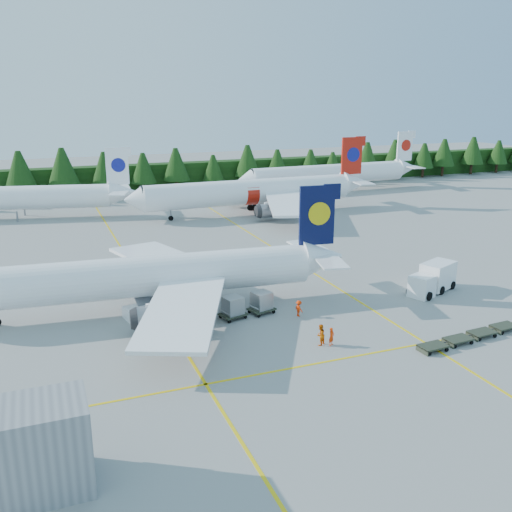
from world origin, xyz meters
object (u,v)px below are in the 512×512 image
object	(u,v)px
airliner_navy	(130,278)
airliner_red	(246,193)
service_truck	(432,279)
airstairs	(146,307)

from	to	relation	value
airliner_navy	airliner_red	distance (m)	48.58
airliner_navy	airliner_red	world-z (taller)	airliner_red
airliner_red	service_truck	distance (m)	46.48
airstairs	service_truck	distance (m)	30.78
airliner_red	airstairs	bearing A→B (deg)	-122.11
airliner_navy	airstairs	bearing A→B (deg)	-41.95
airstairs	service_truck	bearing A→B (deg)	-21.27
airliner_red	airliner_navy	bearing A→B (deg)	-124.08
airliner_navy	service_truck	xyz separation A→B (m)	(31.61, -5.83, -2.03)
airliner_navy	airstairs	size ratio (longest dim) A/B	6.23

